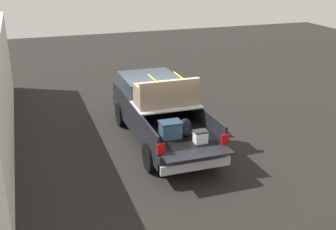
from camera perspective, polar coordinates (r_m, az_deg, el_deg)
The scene contains 3 objects.
ground_plane at distance 13.50m, azimuth -0.83°, elevation -3.51°, with size 40.00×40.00×0.00m, color black.
pickup_truck at distance 13.46m, azimuth -1.33°, elevation 0.72°, with size 6.05×2.06×2.23m.
building_facade at distance 13.96m, azimuth -21.54°, elevation 3.09°, with size 11.92×0.36×3.32m, color white.
Camera 1 is at (-11.70, 3.83, 5.55)m, focal length 45.32 mm.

